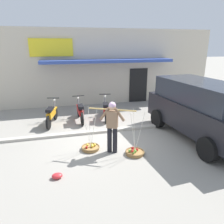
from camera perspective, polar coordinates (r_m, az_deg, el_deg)
ground_plane at (r=8.03m, az=-1.76°, el=-7.28°), size 90.00×90.00×0.00m
sidewalk_curb at (r=8.63m, az=-2.78°, el=-5.07°), size 20.00×0.24×0.10m
fruit_vendor at (r=6.76m, az=0.07°, el=-3.20°), size 1.34×0.71×1.70m
fruit_basket_left_side at (r=7.02m, az=6.05°, el=-10.52°), size 0.61×0.61×1.45m
fruit_basket_right_side at (r=7.31m, az=-5.69°, el=-9.32°), size 0.61×0.61×1.45m
motorcycle_nearest_shop at (r=9.68m, az=-15.71°, el=-0.63°), size 0.61×1.79×1.09m
motorcycle_second_in_row at (r=9.83m, az=-8.46°, el=0.12°), size 0.54×1.82×1.09m
motorcycle_third_in_row at (r=10.06m, az=-1.77°, el=0.71°), size 0.57×1.80×1.09m
parked_truck at (r=8.49m, az=22.80°, el=0.86°), size 2.45×4.93×2.10m
storefront_building at (r=14.84m, az=-3.68°, el=12.66°), size 13.00×6.00×4.20m
plastic_litter_bag at (r=6.06m, az=-14.35°, el=-16.08°), size 0.28×0.22×0.14m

